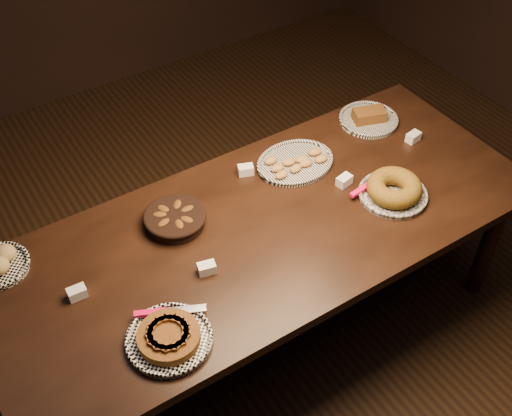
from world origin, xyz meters
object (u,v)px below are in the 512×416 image
apple_tart_plate (169,337)px  madeleine_platter (295,163)px  buffet_table (266,237)px  bundt_cake_plate (394,190)px

apple_tart_plate → madeleine_platter: bearing=14.5°
buffet_table → madeleine_platter: (0.33, 0.25, 0.09)m
madeleine_platter → bundt_cake_plate: size_ratio=1.13×
buffet_table → apple_tart_plate: size_ratio=7.04×
buffet_table → madeleine_platter: size_ratio=6.46×
buffet_table → apple_tart_plate: apple_tart_plate is taller
apple_tart_plate → bundt_cake_plate: bundt_cake_plate is taller
apple_tart_plate → madeleine_platter: 1.09m
apple_tart_plate → madeleine_platter: apple_tart_plate is taller
bundt_cake_plate → apple_tart_plate: bearing=-164.6°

